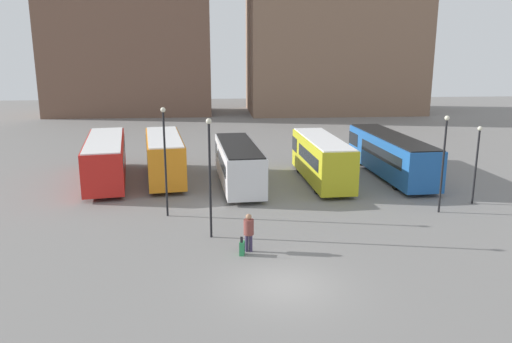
{
  "coord_description": "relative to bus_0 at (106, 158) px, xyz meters",
  "views": [
    {
      "loc": [
        -2.8,
        -18.34,
        9.29
      ],
      "look_at": [
        -0.22,
        10.87,
        2.13
      ],
      "focal_mm": 35.0,
      "sensor_mm": 36.0,
      "label": 1
    }
  ],
  "objects": [
    {
      "name": "lamp_post_0",
      "position": [
        20.9,
        -9.09,
        1.65
      ],
      "size": [
        0.28,
        0.28,
        5.7
      ],
      "color": "black",
      "rests_on": "ground_plane"
    },
    {
      "name": "ground_plane",
      "position": [
        10.53,
        -17.65,
        -1.7
      ],
      "size": [
        160.0,
        160.0,
        0.0
      ],
      "primitive_type": "plane",
      "color": "slate"
    },
    {
      "name": "lamp_post_2",
      "position": [
        5.05,
        -8.38,
        1.93
      ],
      "size": [
        0.28,
        0.28,
        6.25
      ],
      "color": "black",
      "rests_on": "ground_plane"
    },
    {
      "name": "bus_0",
      "position": [
        0.0,
        0.0,
        0.0
      ],
      "size": [
        4.28,
        11.18,
        3.13
      ],
      "rotation": [
        0.0,
        0.0,
        1.73
      ],
      "color": "red",
      "rests_on": "ground_plane"
    },
    {
      "name": "suitcase",
      "position": [
        8.99,
        -14.37,
        -1.37
      ],
      "size": [
        0.29,
        0.41,
        0.95
      ],
      "rotation": [
        0.0,
        0.0,
        1.36
      ],
      "color": "#28844C",
      "rests_on": "ground_plane"
    },
    {
      "name": "lamp_post_3",
      "position": [
        23.72,
        -7.64,
        1.21
      ],
      "size": [
        0.28,
        0.28,
        4.85
      ],
      "color": "black",
      "rests_on": "ground_plane"
    },
    {
      "name": "bus_3",
      "position": [
        15.49,
        -1.53,
        0.04
      ],
      "size": [
        2.73,
        9.75,
        3.21
      ],
      "rotation": [
        0.0,
        0.0,
        1.6
      ],
      "color": "gold",
      "rests_on": "ground_plane"
    },
    {
      "name": "bus_4",
      "position": [
        21.04,
        -0.15,
        -0.02
      ],
      "size": [
        3.03,
        12.33,
        3.08
      ],
      "rotation": [
        0.0,
        0.0,
        1.61
      ],
      "color": "#1E56A3",
      "rests_on": "ground_plane"
    },
    {
      "name": "traveler",
      "position": [
        9.33,
        -13.98,
        -0.59
      ],
      "size": [
        0.57,
        0.57,
        1.87
      ],
      "rotation": [
        0.0,
        0.0,
        1.36
      ],
      "color": "#382D4C",
      "rests_on": "ground_plane"
    },
    {
      "name": "bus_1",
      "position": [
        4.18,
        0.11,
        0.05
      ],
      "size": [
        3.71,
        9.6,
        3.25
      ],
      "rotation": [
        0.0,
        0.0,
        1.7
      ],
      "color": "orange",
      "rests_on": "ground_plane"
    },
    {
      "name": "lamp_post_1",
      "position": [
        7.56,
        -11.97,
        1.85
      ],
      "size": [
        0.28,
        0.28,
        6.09
      ],
      "color": "black",
      "rests_on": "ground_plane"
    },
    {
      "name": "bus_2",
      "position": [
        9.47,
        -2.02,
        -0.09
      ],
      "size": [
        3.13,
        10.01,
        2.96
      ],
      "rotation": [
        0.0,
        0.0,
        1.64
      ],
      "color": "silver",
      "rests_on": "ground_plane"
    }
  ]
}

